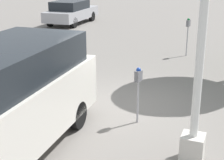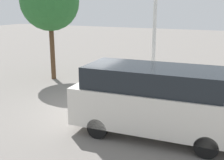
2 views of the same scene
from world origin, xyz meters
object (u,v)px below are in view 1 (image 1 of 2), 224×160
object	(u,v)px
parking_meter_far	(188,28)
car_distant	(71,11)
parked_van	(0,100)
lamp_post	(199,67)
parking_meter_near	(138,82)

from	to	relation	value
parking_meter_far	car_distant	bearing A→B (deg)	-110.03
parked_van	lamp_post	bearing A→B (deg)	104.75
parking_meter_far	lamp_post	xyz separation A→B (m)	(8.15, 1.54, 0.77)
parking_meter_near	parked_van	bearing A→B (deg)	-26.93
parking_meter_near	parked_van	world-z (taller)	parked_van
parking_meter_far	car_distant	xyz separation A→B (m)	(-5.49, -8.35, -0.38)
parking_meter_near	lamp_post	size ratio (longest dim) A/B	0.23
parking_meter_near	car_distant	xyz separation A→B (m)	(-12.38, -8.37, -0.24)
parking_meter_far	parking_meter_near	bearing A→B (deg)	13.55
parking_meter_near	car_distant	bearing A→B (deg)	-132.61
parking_meter_far	parked_van	xyz separation A→B (m)	(9.30, -2.01, 0.02)
car_distant	parked_van	bearing A→B (deg)	-158.99
lamp_post	parked_van	xyz separation A→B (m)	(1.15, -3.56, -0.75)
car_distant	lamp_post	bearing A→B (deg)	-146.24
parking_meter_near	parking_meter_far	bearing A→B (deg)	-166.45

